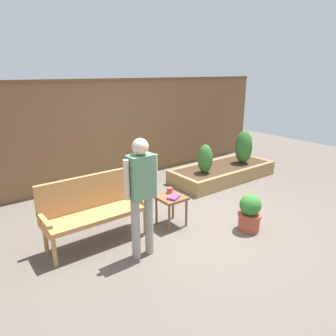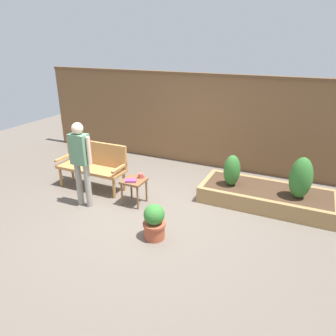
{
  "view_description": "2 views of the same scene",
  "coord_description": "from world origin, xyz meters",
  "px_view_note": "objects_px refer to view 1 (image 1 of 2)",
  "views": [
    {
      "loc": [
        -2.98,
        -3.27,
        2.31
      ],
      "look_at": [
        0.28,
        1.03,
        0.59
      ],
      "focal_mm": 32.84,
      "sensor_mm": 36.0,
      "label": 1
    },
    {
      "loc": [
        2.42,
        -4.33,
        2.85
      ],
      "look_at": [
        0.25,
        0.36,
        0.73
      ],
      "focal_mm": 33.66,
      "sensor_mm": 36.0,
      "label": 2
    }
  ],
  "objects_px": {
    "person_by_bench": "(141,189)",
    "side_table": "(171,202)",
    "garden_bench": "(94,205)",
    "shrub_near_bench": "(205,159)",
    "cup_on_table": "(170,190)",
    "potted_boxwood": "(250,213)",
    "shrub_far_corner": "(244,147)",
    "book_on_table": "(174,197)"
  },
  "relations": [
    {
      "from": "person_by_bench",
      "to": "side_table",
      "type": "bearing_deg",
      "value": 28.53
    },
    {
      "from": "garden_bench",
      "to": "shrub_near_bench",
      "type": "relative_size",
      "value": 2.42
    },
    {
      "from": "side_table",
      "to": "cup_on_table",
      "type": "bearing_deg",
      "value": 61.86
    },
    {
      "from": "garden_bench",
      "to": "side_table",
      "type": "xyz_separation_m",
      "value": [
        1.12,
        -0.3,
        -0.15
      ]
    },
    {
      "from": "garden_bench",
      "to": "person_by_bench",
      "type": "height_order",
      "value": "person_by_bench"
    },
    {
      "from": "side_table",
      "to": "potted_boxwood",
      "type": "distance_m",
      "value": 1.19
    },
    {
      "from": "garden_bench",
      "to": "potted_boxwood",
      "type": "height_order",
      "value": "garden_bench"
    },
    {
      "from": "side_table",
      "to": "shrub_far_corner",
      "type": "xyz_separation_m",
      "value": [
        2.75,
        0.91,
        0.27
      ]
    },
    {
      "from": "garden_bench",
      "to": "cup_on_table",
      "type": "xyz_separation_m",
      "value": [
        1.19,
        -0.17,
        -0.02
      ]
    },
    {
      "from": "potted_boxwood",
      "to": "shrub_far_corner",
      "type": "xyz_separation_m",
      "value": [
        1.91,
        1.74,
        0.38
      ]
    },
    {
      "from": "side_table",
      "to": "book_on_table",
      "type": "bearing_deg",
      "value": -101.43
    },
    {
      "from": "garden_bench",
      "to": "cup_on_table",
      "type": "height_order",
      "value": "garden_bench"
    },
    {
      "from": "side_table",
      "to": "potted_boxwood",
      "type": "relative_size",
      "value": 0.84
    },
    {
      "from": "side_table",
      "to": "person_by_bench",
      "type": "height_order",
      "value": "person_by_bench"
    },
    {
      "from": "cup_on_table",
      "to": "potted_boxwood",
      "type": "xyz_separation_m",
      "value": [
        0.77,
        -0.96,
        -0.24
      ]
    },
    {
      "from": "cup_on_table",
      "to": "garden_bench",
      "type": "bearing_deg",
      "value": 171.92
    },
    {
      "from": "shrub_near_bench",
      "to": "side_table",
      "type": "bearing_deg",
      "value": -150.0
    },
    {
      "from": "side_table",
      "to": "potted_boxwood",
      "type": "height_order",
      "value": "potted_boxwood"
    },
    {
      "from": "cup_on_table",
      "to": "shrub_near_bench",
      "type": "xyz_separation_m",
      "value": [
        1.5,
        0.78,
        0.07
      ]
    },
    {
      "from": "shrub_near_bench",
      "to": "person_by_bench",
      "type": "relative_size",
      "value": 0.38
    },
    {
      "from": "garden_bench",
      "to": "cup_on_table",
      "type": "bearing_deg",
      "value": -8.08
    },
    {
      "from": "shrub_far_corner",
      "to": "person_by_bench",
      "type": "xyz_separation_m",
      "value": [
        -3.55,
        -1.34,
        0.26
      ]
    },
    {
      "from": "person_by_bench",
      "to": "shrub_near_bench",
      "type": "bearing_deg",
      "value": 29.51
    },
    {
      "from": "cup_on_table",
      "to": "potted_boxwood",
      "type": "bearing_deg",
      "value": -51.11
    },
    {
      "from": "person_by_bench",
      "to": "garden_bench",
      "type": "bearing_deg",
      "value": 114.0
    },
    {
      "from": "side_table",
      "to": "person_by_bench",
      "type": "relative_size",
      "value": 0.31
    },
    {
      "from": "book_on_table",
      "to": "person_by_bench",
      "type": "bearing_deg",
      "value": 178.11
    },
    {
      "from": "side_table",
      "to": "shrub_near_bench",
      "type": "relative_size",
      "value": 0.81
    },
    {
      "from": "garden_bench",
      "to": "potted_boxwood",
      "type": "relative_size",
      "value": 2.52
    },
    {
      "from": "shrub_near_bench",
      "to": "garden_bench",
      "type": "bearing_deg",
      "value": -167.27
    },
    {
      "from": "cup_on_table",
      "to": "person_by_bench",
      "type": "bearing_deg",
      "value": -147.0
    },
    {
      "from": "shrub_far_corner",
      "to": "person_by_bench",
      "type": "height_order",
      "value": "person_by_bench"
    },
    {
      "from": "potted_boxwood",
      "to": "cup_on_table",
      "type": "bearing_deg",
      "value": 128.89
    },
    {
      "from": "shrub_far_corner",
      "to": "shrub_near_bench",
      "type": "bearing_deg",
      "value": 180.0
    },
    {
      "from": "garden_bench",
      "to": "shrub_near_bench",
      "type": "xyz_separation_m",
      "value": [
        2.7,
        0.61,
        0.05
      ]
    },
    {
      "from": "cup_on_table",
      "to": "shrub_near_bench",
      "type": "distance_m",
      "value": 1.69
    },
    {
      "from": "cup_on_table",
      "to": "shrub_far_corner",
      "type": "distance_m",
      "value": 2.8
    },
    {
      "from": "shrub_near_bench",
      "to": "potted_boxwood",
      "type": "bearing_deg",
      "value": -112.81
    },
    {
      "from": "person_by_bench",
      "to": "shrub_far_corner",
      "type": "bearing_deg",
      "value": 20.68
    },
    {
      "from": "cup_on_table",
      "to": "potted_boxwood",
      "type": "height_order",
      "value": "potted_boxwood"
    },
    {
      "from": "shrub_near_bench",
      "to": "cup_on_table",
      "type": "bearing_deg",
      "value": -152.62
    },
    {
      "from": "garden_bench",
      "to": "shrub_far_corner",
      "type": "xyz_separation_m",
      "value": [
        3.88,
        0.61,
        0.12
      ]
    }
  ]
}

